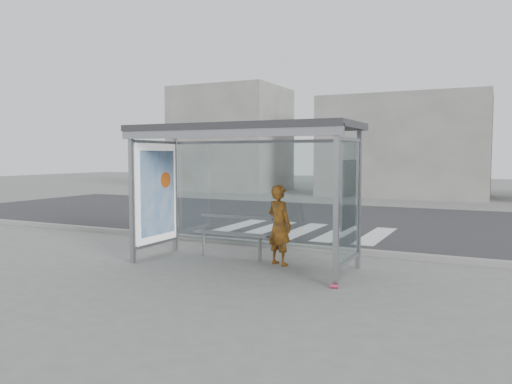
{
  "coord_description": "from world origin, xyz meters",
  "views": [
    {
      "loc": [
        4.22,
        -8.17,
        2.05
      ],
      "look_at": [
        0.18,
        0.2,
        1.37
      ],
      "focal_mm": 35.0,
      "sensor_mm": 36.0,
      "label": 1
    }
  ],
  "objects_px": {
    "person": "(279,225)",
    "bench": "(232,233)",
    "bus_shelter": "(226,159)",
    "soda_can": "(334,286)"
  },
  "relations": [
    {
      "from": "person",
      "to": "bench",
      "type": "height_order",
      "value": "person"
    },
    {
      "from": "bus_shelter",
      "to": "person",
      "type": "bearing_deg",
      "value": 17.34
    },
    {
      "from": "bus_shelter",
      "to": "bench",
      "type": "relative_size",
      "value": 2.61
    },
    {
      "from": "bus_shelter",
      "to": "soda_can",
      "type": "relative_size",
      "value": 35.42
    },
    {
      "from": "person",
      "to": "bus_shelter",
      "type": "bearing_deg",
      "value": 40.27
    },
    {
      "from": "bench",
      "to": "soda_can",
      "type": "distance_m",
      "value": 2.88
    },
    {
      "from": "bus_shelter",
      "to": "soda_can",
      "type": "height_order",
      "value": "bus_shelter"
    },
    {
      "from": "bus_shelter",
      "to": "bench",
      "type": "distance_m",
      "value": 1.55
    },
    {
      "from": "person",
      "to": "soda_can",
      "type": "bearing_deg",
      "value": 163.3
    },
    {
      "from": "bus_shelter",
      "to": "bench",
      "type": "bearing_deg",
      "value": 105.74
    }
  ]
}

